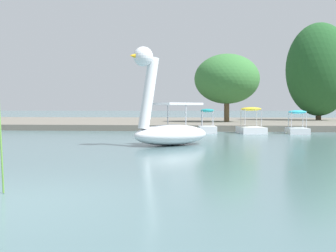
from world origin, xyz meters
The scene contains 8 objects.
ground_plane centered at (0.00, 0.00, 0.00)m, with size 689.37×689.37×0.00m, color slate.
shore_bank_far centered at (0.00, 31.07, 0.18)m, with size 139.89×23.94×0.36m, color #6B665B.
swan_boat centered at (1.31, 9.44, 0.79)m, with size 3.28×3.09×3.48m.
pedal_boat_cyan centered at (7.49, 17.56, 0.43)m, with size 1.05×1.87×1.26m.
pedal_boat_yellow centered at (5.05, 17.70, 0.45)m, with size 1.58×2.31×1.42m.
pedal_boat_teal centered at (2.67, 17.74, 0.39)m, with size 1.08×1.81×1.34m.
tree_sapling_by_fence centered at (4.01, 26.41, 3.59)m, with size 6.19×6.17×5.11m.
tree_willow_near_path centered at (12.10, 32.00, 4.74)m, with size 6.07×5.48×8.41m.
Camera 1 is at (2.95, -5.67, 1.31)m, focal length 44.99 mm.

